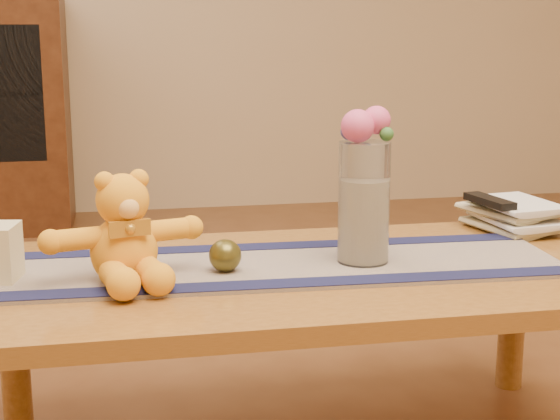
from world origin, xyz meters
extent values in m
cube|color=brown|center=(0.00, 0.00, 0.43)|extent=(1.40, 0.70, 0.04)
cylinder|color=brown|center=(-0.64, 0.29, 0.21)|extent=(0.07, 0.07, 0.41)
cylinder|color=brown|center=(0.64, 0.29, 0.21)|extent=(0.07, 0.07, 0.41)
cube|color=#231B4C|center=(-0.04, 0.02, 0.45)|extent=(1.21, 0.39, 0.01)
cube|color=#14173C|center=(-0.05, -0.13, 0.46)|extent=(1.20, 0.11, 0.00)
cube|color=#14173C|center=(-0.04, 0.16, 0.46)|extent=(1.20, 0.11, 0.00)
cylinder|color=silver|center=(0.13, 0.00, 0.59)|extent=(0.11, 0.11, 0.26)
cylinder|color=beige|center=(0.13, 0.00, 0.55)|extent=(0.09, 0.09, 0.18)
sphere|color=#DA4D86|center=(0.11, -0.01, 0.75)|extent=(0.07, 0.07, 0.07)
sphere|color=#DA4D86|center=(0.16, 0.01, 0.76)|extent=(0.06, 0.06, 0.06)
sphere|color=#444493|center=(0.14, 0.04, 0.75)|extent=(0.04, 0.04, 0.04)
sphere|color=#444493|center=(0.10, 0.02, 0.74)|extent=(0.04, 0.04, 0.04)
sphere|color=#33662D|center=(0.17, -0.02, 0.74)|extent=(0.03, 0.03, 0.03)
sphere|color=#4A4418|center=(-0.17, -0.02, 0.49)|extent=(0.09, 0.09, 0.07)
imported|color=beige|center=(0.51, 0.21, 0.46)|extent=(0.21, 0.26, 0.02)
imported|color=beige|center=(0.52, 0.21, 0.48)|extent=(0.19, 0.24, 0.02)
imported|color=beige|center=(0.51, 0.22, 0.50)|extent=(0.22, 0.26, 0.02)
imported|color=beige|center=(0.52, 0.21, 0.52)|extent=(0.19, 0.24, 0.02)
cube|color=black|center=(0.52, 0.20, 0.54)|extent=(0.07, 0.17, 0.02)
camera|label=1|loc=(-0.38, -1.69, 0.96)|focal=54.10mm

